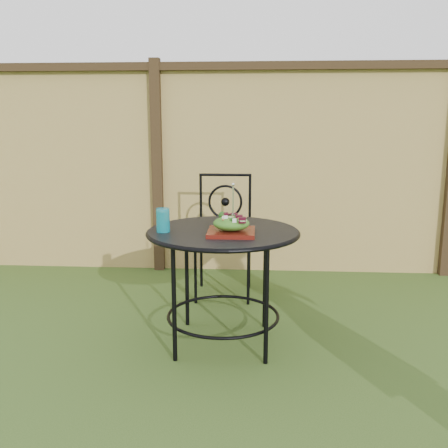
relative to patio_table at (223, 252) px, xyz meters
name	(u,v)px	position (x,y,z in m)	size (l,w,h in m)	color
ground	(334,397)	(0.60, -0.60, -0.59)	(60.00, 60.00, 0.00)	#234415
fence	(302,169)	(0.60, 1.59, 0.36)	(8.00, 0.12, 1.90)	#D7BC6A
patio_table	(223,252)	(0.00, 0.00, 0.00)	(0.92, 0.92, 0.72)	black
patio_chair	(224,232)	(-0.06, 0.93, -0.08)	(0.46, 0.46, 0.95)	black
salad_plate	(231,232)	(0.06, -0.11, 0.15)	(0.27, 0.27, 0.02)	#4D0C0B
salad	(231,223)	(0.06, -0.11, 0.20)	(0.21, 0.21, 0.08)	#235614
fork	(233,201)	(0.07, -0.11, 0.33)	(0.01, 0.01, 0.18)	silver
drinking_glass	(163,220)	(-0.35, -0.07, 0.21)	(0.08, 0.08, 0.14)	#0C8090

